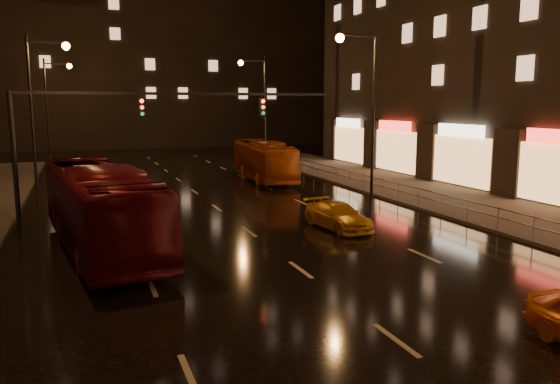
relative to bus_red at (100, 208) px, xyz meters
The scene contains 8 objects.
ground 8.04m from the bus_red, 37.58° to the left, with size 140.00×140.00×0.00m, color black.
sidewalk_right 19.80m from the bus_red, ahead, with size 7.00×70.00×0.15m, color #38332D.
building_distant 59.99m from the bus_red, 79.78° to the left, with size 44.00×16.00×36.00m, color black.
traffic_signal 5.83m from the bus_red, 76.22° to the left, with size 15.31×0.32×6.20m.
railing_right 16.69m from the bus_red, ahead, with size 0.05×56.00×1.00m.
bus_red is the anchor object (origin of this frame).
bus_curb 20.63m from the bus_red, 53.61° to the left, with size 2.43×10.38×2.89m, color #AC4711.
taxi_far 10.29m from the bus_red, ahead, with size 1.66×4.08×1.18m, color orange.
Camera 1 is at (-6.91, -6.63, 5.60)m, focal length 35.00 mm.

